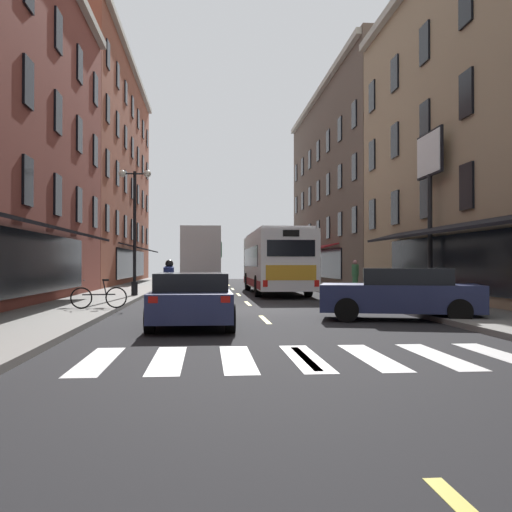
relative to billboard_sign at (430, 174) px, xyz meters
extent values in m
cube|color=black|center=(-7.05, -2.53, -5.05)|extent=(34.80, 80.00, 0.10)
cube|color=#DBCC4C|center=(-7.05, -12.53, -4.99)|extent=(0.14, 2.40, 0.01)
cube|color=#DBCC4C|center=(-7.05, -6.03, -4.99)|extent=(0.14, 2.40, 0.01)
cube|color=#DBCC4C|center=(-7.05, 0.47, -4.99)|extent=(0.14, 2.40, 0.01)
cube|color=#DBCC4C|center=(-7.05, 6.97, -4.99)|extent=(0.14, 2.40, 0.01)
cube|color=#DBCC4C|center=(-7.05, 13.47, -4.99)|extent=(0.14, 2.40, 0.01)
cube|color=#DBCC4C|center=(-7.05, 19.97, -4.99)|extent=(0.14, 2.40, 0.01)
cube|color=#DBCC4C|center=(-7.05, 26.47, -4.99)|extent=(0.14, 2.40, 0.01)
cube|color=#DBCC4C|center=(-7.05, 32.97, -4.99)|extent=(0.14, 2.40, 0.01)
cube|color=silver|center=(-10.35, -12.53, -4.99)|extent=(0.50, 2.80, 0.01)
cube|color=silver|center=(-9.25, -12.53, -4.99)|extent=(0.50, 2.80, 0.01)
cube|color=silver|center=(-8.15, -12.53, -4.99)|extent=(0.50, 2.80, 0.01)
cube|color=silver|center=(-7.05, -12.53, -4.99)|extent=(0.50, 2.80, 0.01)
cube|color=silver|center=(-5.95, -12.53, -4.99)|extent=(0.50, 2.80, 0.01)
cube|color=silver|center=(-4.85, -12.53, -4.99)|extent=(0.50, 2.80, 0.01)
cube|color=silver|center=(-3.75, -12.53, -4.99)|extent=(0.50, 2.80, 0.01)
cube|color=gray|center=(-12.95, -2.53, -4.93)|extent=(3.00, 80.00, 0.14)
cube|color=gray|center=(-1.15, -2.53, -4.93)|extent=(3.00, 80.00, 0.14)
cube|color=black|center=(-14.41, -2.53, -3.45)|extent=(0.10, 16.00, 2.10)
cube|color=black|center=(-13.70, -2.53, -2.25)|extent=(1.38, 14.93, 0.44)
cube|color=black|center=(-14.41, -2.53, -0.80)|extent=(0.10, 1.00, 1.60)
cube|color=black|center=(-14.41, 1.28, -0.80)|extent=(0.10, 1.00, 1.60)
cube|color=black|center=(-14.41, 5.09, -0.80)|extent=(0.10, 1.00, 1.60)
cube|color=black|center=(-14.41, 8.90, -0.80)|extent=(0.10, 1.00, 1.60)
cube|color=black|center=(-14.41, -2.53, 2.40)|extent=(0.10, 1.00, 1.60)
cube|color=black|center=(-14.41, 1.28, 2.40)|extent=(0.10, 1.00, 1.60)
cube|color=black|center=(-14.41, 5.09, 2.40)|extent=(0.10, 1.00, 1.60)
cube|color=black|center=(-14.41, 8.90, 2.40)|extent=(0.10, 1.00, 1.60)
cube|color=black|center=(-14.41, 1.28, 5.60)|extent=(0.10, 1.00, 1.60)
cube|color=black|center=(-14.41, 5.09, 5.60)|extent=(0.10, 1.00, 1.60)
cube|color=black|center=(-14.41, 8.90, 5.60)|extent=(0.10, 1.00, 1.60)
cube|color=brown|center=(-18.45, 24.14, 3.61)|extent=(8.00, 26.57, 17.21)
cube|color=#B2AD9E|center=(-14.35, 24.14, 11.86)|extent=(0.44, 26.07, 0.40)
cube|color=black|center=(-14.41, 24.14, -3.45)|extent=(0.10, 16.00, 2.10)
cube|color=black|center=(-13.70, 24.14, -2.25)|extent=(1.38, 14.93, 0.44)
cube|color=black|center=(-14.41, 12.71, -0.80)|extent=(0.10, 1.00, 1.60)
cube|color=black|center=(-14.41, 16.52, -0.80)|extent=(0.10, 1.00, 1.60)
cube|color=black|center=(-14.41, 20.33, -0.80)|extent=(0.10, 1.00, 1.60)
cube|color=black|center=(-14.41, 24.14, -0.80)|extent=(0.10, 1.00, 1.60)
cube|color=black|center=(-14.41, 27.95, -0.80)|extent=(0.10, 1.00, 1.60)
cube|color=black|center=(-14.41, 31.76, -0.80)|extent=(0.10, 1.00, 1.60)
cube|color=black|center=(-14.41, 35.57, -0.80)|extent=(0.10, 1.00, 1.60)
cube|color=black|center=(-14.41, 12.71, 2.40)|extent=(0.10, 1.00, 1.60)
cube|color=black|center=(-14.41, 16.52, 2.40)|extent=(0.10, 1.00, 1.60)
cube|color=black|center=(-14.41, 20.33, 2.40)|extent=(0.10, 1.00, 1.60)
cube|color=black|center=(-14.41, 24.14, 2.40)|extent=(0.10, 1.00, 1.60)
cube|color=black|center=(-14.41, 27.95, 2.40)|extent=(0.10, 1.00, 1.60)
cube|color=black|center=(-14.41, 31.76, 2.40)|extent=(0.10, 1.00, 1.60)
cube|color=black|center=(-14.41, 35.57, 2.40)|extent=(0.10, 1.00, 1.60)
cube|color=black|center=(-14.41, 12.71, 5.60)|extent=(0.10, 1.00, 1.60)
cube|color=black|center=(-14.41, 16.52, 5.60)|extent=(0.10, 1.00, 1.60)
cube|color=black|center=(-14.41, 20.33, 5.60)|extent=(0.10, 1.00, 1.60)
cube|color=black|center=(-14.41, 24.14, 5.60)|extent=(0.10, 1.00, 1.60)
cube|color=black|center=(-14.41, 27.95, 5.60)|extent=(0.10, 1.00, 1.60)
cube|color=black|center=(-14.41, 31.76, 5.60)|extent=(0.10, 1.00, 1.60)
cube|color=black|center=(-14.41, 35.57, 5.60)|extent=(0.10, 1.00, 1.60)
cube|color=black|center=(-14.41, 12.71, 8.80)|extent=(0.10, 1.00, 1.60)
cube|color=black|center=(-14.41, 16.52, 8.80)|extent=(0.10, 1.00, 1.60)
cube|color=black|center=(-14.41, 20.33, 8.80)|extent=(0.10, 1.00, 1.60)
cube|color=black|center=(-14.41, 24.14, 8.80)|extent=(0.10, 1.00, 1.60)
cube|color=black|center=(-14.41, 27.95, 8.80)|extent=(0.10, 1.00, 1.60)
cube|color=black|center=(-14.41, 31.76, 8.80)|extent=(0.10, 1.00, 1.60)
cube|color=black|center=(-14.41, 35.57, 8.80)|extent=(0.10, 1.00, 1.60)
cube|color=black|center=(0.31, -2.53, -3.45)|extent=(0.10, 16.00, 2.10)
cube|color=black|center=(-0.40, -2.53, -2.25)|extent=(1.38, 14.93, 0.44)
cube|color=black|center=(0.31, -2.53, -0.80)|extent=(0.10, 1.00, 1.60)
cube|color=black|center=(0.31, 1.28, -0.80)|extent=(0.10, 1.00, 1.60)
cube|color=black|center=(0.31, 5.09, -0.80)|extent=(0.10, 1.00, 1.60)
cube|color=black|center=(0.31, 8.90, -0.80)|extent=(0.10, 1.00, 1.60)
cube|color=black|center=(0.31, -2.53, 2.40)|extent=(0.10, 1.00, 1.60)
cube|color=black|center=(0.31, 1.28, 2.40)|extent=(0.10, 1.00, 1.60)
cube|color=black|center=(0.31, 5.09, 2.40)|extent=(0.10, 1.00, 1.60)
cube|color=black|center=(0.31, 8.90, 2.40)|extent=(0.10, 1.00, 1.60)
cube|color=black|center=(0.31, -2.53, 5.60)|extent=(0.10, 1.00, 1.60)
cube|color=black|center=(0.31, 1.28, 5.60)|extent=(0.10, 1.00, 1.60)
cube|color=black|center=(0.31, 5.09, 5.60)|extent=(0.10, 1.00, 1.60)
cube|color=black|center=(0.31, 8.90, 5.60)|extent=(0.10, 1.00, 1.60)
cube|color=brown|center=(4.35, 24.14, 2.73)|extent=(8.00, 26.57, 15.46)
cube|color=#B2AD9E|center=(0.25, 24.14, 10.11)|extent=(0.44, 26.07, 0.40)
cube|color=black|center=(0.31, 24.14, -3.45)|extent=(0.10, 16.00, 2.10)
cube|color=maroon|center=(-0.40, 24.14, -2.25)|extent=(1.38, 14.93, 0.44)
cube|color=black|center=(0.31, 12.71, -0.80)|extent=(0.10, 1.00, 1.60)
cube|color=black|center=(0.31, 16.52, -0.80)|extent=(0.10, 1.00, 1.60)
cube|color=black|center=(0.31, 20.33, -0.80)|extent=(0.10, 1.00, 1.60)
cube|color=black|center=(0.31, 24.14, -0.80)|extent=(0.10, 1.00, 1.60)
cube|color=black|center=(0.31, 27.95, -0.80)|extent=(0.10, 1.00, 1.60)
cube|color=black|center=(0.31, 31.76, -0.80)|extent=(0.10, 1.00, 1.60)
cube|color=black|center=(0.31, 35.57, -0.80)|extent=(0.10, 1.00, 1.60)
cube|color=black|center=(0.31, 12.71, 2.40)|extent=(0.10, 1.00, 1.60)
cube|color=black|center=(0.31, 16.52, 2.40)|extent=(0.10, 1.00, 1.60)
cube|color=black|center=(0.31, 20.33, 2.40)|extent=(0.10, 1.00, 1.60)
cube|color=black|center=(0.31, 24.14, 2.40)|extent=(0.10, 1.00, 1.60)
cube|color=black|center=(0.31, 27.95, 2.40)|extent=(0.10, 1.00, 1.60)
cube|color=black|center=(0.31, 31.76, 2.40)|extent=(0.10, 1.00, 1.60)
cube|color=black|center=(0.31, 35.57, 2.40)|extent=(0.10, 1.00, 1.60)
cube|color=black|center=(0.31, 12.71, 5.60)|extent=(0.10, 1.00, 1.60)
cube|color=black|center=(0.31, 16.52, 5.60)|extent=(0.10, 1.00, 1.60)
cube|color=black|center=(0.31, 20.33, 5.60)|extent=(0.10, 1.00, 1.60)
cube|color=black|center=(0.31, 24.14, 5.60)|extent=(0.10, 1.00, 1.60)
cube|color=black|center=(0.31, 27.95, 5.60)|extent=(0.10, 1.00, 1.60)
cube|color=black|center=(0.31, 31.76, 5.60)|extent=(0.10, 1.00, 1.60)
cube|color=black|center=(0.31, 35.57, 5.60)|extent=(0.10, 1.00, 1.60)
cylinder|color=black|center=(0.00, 0.00, -2.43)|extent=(0.18, 0.18, 4.86)
cylinder|color=black|center=(0.00, 0.00, -4.74)|extent=(0.40, 0.40, 0.24)
cube|color=black|center=(0.00, 0.00, 0.79)|extent=(0.10, 2.44, 1.74)
cube|color=white|center=(-0.06, 0.00, 0.79)|extent=(0.04, 2.28, 1.58)
cube|color=white|center=(0.06, 0.00, 0.79)|extent=(0.04, 2.28, 1.58)
cube|color=white|center=(-5.09, 7.95, -3.30)|extent=(2.56, 11.02, 2.69)
cube|color=silver|center=(-5.09, 7.95, -1.90)|extent=(2.36, 9.82, 0.16)
cube|color=black|center=(-5.09, 8.25, -3.11)|extent=(2.60, 8.62, 0.96)
cube|color=maroon|center=(-5.09, 7.95, -4.40)|extent=(2.59, 10.62, 0.36)
cube|color=black|center=(-5.09, 13.42, -3.11)|extent=(2.25, 0.12, 1.10)
cube|color=black|center=(-5.08, 2.48, -2.81)|extent=(2.05, 0.12, 0.70)
cube|color=gold|center=(-5.08, 2.47, -3.84)|extent=(2.15, 0.10, 0.64)
cube|color=black|center=(-5.08, 2.47, -2.18)|extent=(0.70, 0.10, 0.28)
cube|color=red|center=(-6.17, 2.46, -4.30)|extent=(0.20, 0.08, 0.28)
cube|color=red|center=(-3.98, 2.46, -4.30)|extent=(0.20, 0.08, 0.28)
cylinder|color=black|center=(-6.27, 11.46, -4.50)|extent=(0.30, 1.00, 1.00)
cylinder|color=black|center=(-3.92, 11.46, -4.50)|extent=(0.30, 1.00, 1.00)
cylinder|color=black|center=(-6.26, 4.94, -4.50)|extent=(0.30, 1.00, 1.00)
cylinder|color=black|center=(-3.91, 4.94, -4.50)|extent=(0.30, 1.00, 1.00)
cube|color=white|center=(-8.81, 18.83, -3.45)|extent=(2.35, 2.06, 2.40)
cube|color=black|center=(-8.79, 19.79, -2.60)|extent=(2.00, 0.15, 0.80)
cube|color=silver|center=(-8.91, 15.11, -2.75)|extent=(2.54, 5.50, 3.09)
cube|color=#196633|center=(-7.69, 15.08, -2.60)|extent=(0.14, 3.26, 0.90)
cube|color=black|center=(-8.89, 16.11, -4.45)|extent=(2.08, 7.09, 0.24)
cylinder|color=black|center=(-9.92, 18.66, -4.55)|extent=(0.30, 0.91, 0.90)
cylinder|color=black|center=(-7.72, 18.60, -4.55)|extent=(0.30, 0.91, 0.90)
cylinder|color=black|center=(-10.03, 14.32, -4.55)|extent=(0.30, 0.91, 0.90)
cylinder|color=black|center=(-7.83, 14.27, -4.55)|extent=(0.30, 0.91, 0.90)
cube|color=black|center=(-8.88, 26.26, -4.38)|extent=(1.84, 4.75, 0.75)
cube|color=black|center=(-8.88, 26.07, -3.78)|extent=(1.67, 2.56, 0.53)
cube|color=red|center=(-9.61, 23.90, -4.11)|extent=(0.20, 0.06, 0.14)
cube|color=red|center=(-8.15, 23.91, -4.11)|extent=(0.20, 0.06, 0.14)
cylinder|color=black|center=(-9.75, 27.93, -4.68)|extent=(0.22, 0.64, 0.64)
cylinder|color=black|center=(-8.02, 27.93, -4.68)|extent=(0.22, 0.64, 0.64)
cylinder|color=black|center=(-9.74, 24.58, -4.68)|extent=(0.22, 0.64, 0.64)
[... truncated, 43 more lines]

